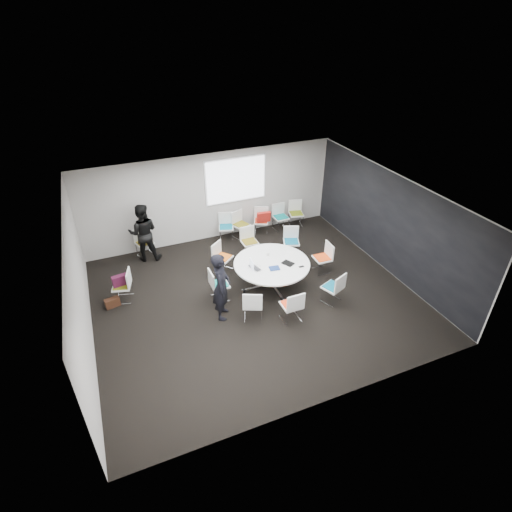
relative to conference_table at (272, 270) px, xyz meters
name	(u,v)px	position (x,y,z in m)	size (l,w,h in m)	color
room_shell	(258,251)	(-0.52, -0.32, 0.89)	(8.08, 7.08, 2.88)	black
conference_table	(272,270)	(0.00, 0.00, 0.00)	(2.01, 2.01, 0.73)	silver
projection_screen	(236,180)	(0.18, 3.14, 1.34)	(1.90, 0.03, 1.35)	white
chair_ring_a	(322,263)	(1.60, 0.06, -0.24)	(0.47, 0.48, 0.88)	silver
chair_ring_b	(291,247)	(1.20, 1.21, -0.24)	(0.59, 0.58, 0.88)	silver
chair_ring_c	(249,247)	(0.04, 1.69, -0.24)	(0.46, 0.45, 0.88)	silver
chair_ring_d	(223,263)	(-0.99, 1.17, -0.24)	(0.64, 0.64, 0.88)	silver
chair_ring_e	(219,290)	(-1.47, -0.01, -0.24)	(0.45, 0.47, 0.88)	silver
chair_ring_f	(253,310)	(-0.98, -1.06, -0.24)	(0.60, 0.60, 0.88)	silver
chair_ring_g	(291,311)	(-0.14, -1.46, -0.24)	(0.46, 0.45, 0.88)	silver
chair_ring_h	(332,293)	(1.15, -1.22, -0.24)	(0.59, 0.59, 0.88)	silver
chair_back_a	(226,232)	(-0.30, 2.84, -0.24)	(0.58, 0.57, 0.88)	silver
chair_back_b	(241,230)	(0.19, 2.80, -0.24)	(0.59, 0.58, 0.88)	silver
chair_back_c	(261,226)	(0.90, 2.80, -0.24)	(0.61, 0.60, 0.88)	silver
chair_back_d	(280,222)	(1.61, 2.80, -0.24)	(0.48, 0.46, 0.88)	silver
chair_back_e	(296,218)	(2.21, 2.84, -0.24)	(0.55, 0.54, 0.88)	silver
chair_spare_left	(124,291)	(-3.75, 0.89, -0.24)	(0.56, 0.56, 0.88)	silver
chair_person_back	(145,248)	(-2.88, 2.84, -0.24)	(0.58, 0.57, 0.88)	silver
person_main	(221,286)	(-1.61, -0.67, 0.36)	(0.64, 0.42, 1.76)	black
person_back	(143,233)	(-2.88, 2.68, 0.37)	(0.86, 0.67, 1.76)	black
laptop	(256,267)	(-0.46, -0.05, 0.23)	(0.36, 0.23, 0.03)	#333338
laptop_lid	(252,264)	(-0.59, -0.03, 0.35)	(0.30, 0.02, 0.22)	silver
notebook_black	(288,263)	(0.38, -0.19, 0.23)	(0.22, 0.30, 0.02)	black
tablet_folio	(274,268)	(-0.05, -0.27, 0.23)	(0.26, 0.20, 0.03)	navy
papers_right	(290,254)	(0.65, 0.23, 0.22)	(0.30, 0.21, 0.00)	white
papers_front	(295,260)	(0.61, -0.13, 0.22)	(0.30, 0.21, 0.00)	silver
cup	(268,254)	(0.06, 0.38, 0.26)	(0.08, 0.08, 0.09)	white
phone	(301,267)	(0.63, -0.46, 0.22)	(0.14, 0.07, 0.01)	black
maroon_bag	(120,280)	(-3.77, 0.89, 0.11)	(0.40, 0.14, 0.28)	#47132D
brown_bag	(112,303)	(-4.07, 0.73, -0.39)	(0.36, 0.16, 0.24)	#381E12
red_jacket	(264,217)	(0.89, 2.58, 0.19)	(0.44, 0.10, 0.35)	#AE1D15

